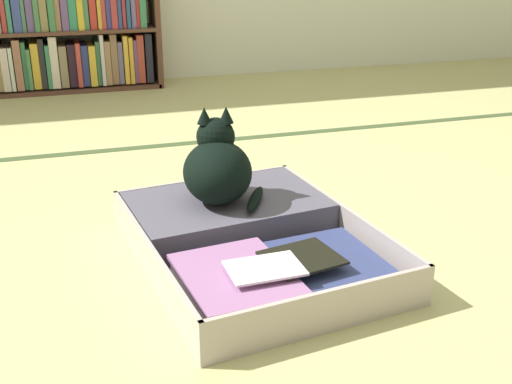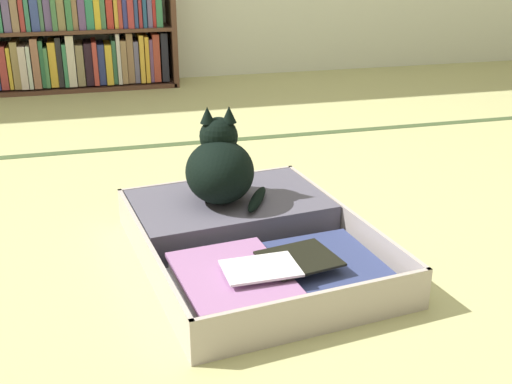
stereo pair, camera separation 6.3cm
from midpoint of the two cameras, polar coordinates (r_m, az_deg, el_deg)
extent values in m
plane|color=tan|center=(1.82, -1.78, -4.90)|extent=(10.00, 10.00, 0.00)
cube|color=#3F522D|center=(2.74, -7.52, 4.32)|extent=(4.80, 0.05, 0.00)
cube|color=brown|center=(3.88, -9.53, 14.43)|extent=(0.03, 0.26, 0.68)
cube|color=brown|center=(3.90, -18.38, 8.80)|extent=(1.24, 0.26, 0.02)
cube|color=brown|center=(3.84, -18.96, 13.50)|extent=(1.21, 0.26, 0.02)
cube|color=beige|center=(3.87, -21.97, 10.38)|extent=(0.04, 0.22, 0.23)
cube|color=silver|center=(3.87, -21.48, 10.44)|extent=(0.02, 0.22, 0.23)
cube|color=#A56E57|center=(3.87, -20.99, 10.79)|extent=(0.04, 0.22, 0.27)
cube|color=#357B53|center=(3.88, -20.47, 10.79)|extent=(0.02, 0.22, 0.26)
cube|color=#4A8A54|center=(3.87, -20.10, 10.52)|extent=(0.02, 0.22, 0.22)
cube|color=yellow|center=(3.88, -19.61, 10.81)|extent=(0.04, 0.22, 0.25)
cube|color=#29282B|center=(3.87, -19.08, 11.05)|extent=(0.03, 0.22, 0.27)
cube|color=#3A865D|center=(3.86, -18.61, 10.80)|extent=(0.02, 0.22, 0.24)
cube|color=beige|center=(3.86, -18.15, 11.20)|extent=(0.04, 0.22, 0.28)
cube|color=#8E7F5C|center=(3.87, -17.39, 10.91)|extent=(0.04, 0.22, 0.23)
cube|color=black|center=(3.87, -16.68, 11.04)|extent=(0.04, 0.22, 0.24)
cube|color=#C3423B|center=(3.86, -16.14, 11.12)|extent=(0.03, 0.22, 0.24)
cube|color=navy|center=(3.88, -15.62, 11.09)|extent=(0.04, 0.22, 0.23)
cube|color=gold|center=(3.87, -15.00, 11.11)|extent=(0.04, 0.22, 0.23)
cube|color=#3C785C|center=(3.88, -14.53, 11.34)|extent=(0.02, 0.22, 0.25)
cube|color=silver|center=(3.86, -14.18, 11.63)|extent=(0.02, 0.22, 0.29)
cube|color=#A2805A|center=(3.88, -13.73, 11.40)|extent=(0.03, 0.22, 0.25)
cube|color=#977353|center=(3.89, -13.21, 11.75)|extent=(0.04, 0.22, 0.28)
cube|color=slate|center=(3.89, -12.67, 11.46)|extent=(0.03, 0.22, 0.24)
cube|color=gold|center=(3.88, -12.21, 11.73)|extent=(0.03, 0.22, 0.27)
cube|color=gold|center=(3.88, -11.76, 11.70)|extent=(0.02, 0.22, 0.26)
cube|color=#704C83|center=(3.90, -11.40, 11.64)|extent=(0.02, 0.22, 0.24)
cube|color=#AF4234|center=(3.90, -10.92, 11.88)|extent=(0.04, 0.22, 0.27)
cube|color=#21212D|center=(3.90, -10.26, 11.97)|extent=(0.04, 0.22, 0.28)
cube|color=#BC3D3C|center=(3.85, -22.20, 14.93)|extent=(0.02, 0.22, 0.22)
cube|color=#3A8065|center=(3.84, -21.78, 14.95)|extent=(0.02, 0.22, 0.22)
cube|color=#384A97|center=(3.84, -21.23, 15.37)|extent=(0.04, 0.22, 0.27)
cube|color=#49735A|center=(3.83, -20.73, 15.55)|extent=(0.02, 0.22, 0.28)
cube|color=slate|center=(3.84, -20.19, 15.31)|extent=(0.04, 0.22, 0.24)
cube|color=#477C4E|center=(3.82, -19.68, 15.53)|extent=(0.03, 0.22, 0.26)
cube|color=#908151|center=(3.83, -19.09, 15.31)|extent=(0.04, 0.22, 0.22)
cube|color=#3D7F4D|center=(3.82, -18.47, 15.48)|extent=(0.03, 0.22, 0.24)
cube|color=#A47B55|center=(3.84, -17.98, 15.55)|extent=(0.03, 0.22, 0.24)
cube|color=#694D84|center=(3.82, -17.43, 15.82)|extent=(0.04, 0.22, 0.27)
cube|color=#338963|center=(3.83, -16.77, 15.81)|extent=(0.04, 0.22, 0.26)
cube|color=gold|center=(3.83, -16.15, 15.98)|extent=(0.03, 0.22, 0.27)
cube|color=#498059|center=(3.84, -15.68, 15.97)|extent=(0.03, 0.22, 0.26)
cube|color=red|center=(3.84, -15.10, 16.05)|extent=(0.04, 0.22, 0.26)
cube|color=gold|center=(3.84, -14.54, 15.81)|extent=(0.02, 0.22, 0.23)
cube|color=#B63E35|center=(3.83, -14.22, 16.19)|extent=(0.02, 0.22, 0.27)
cube|color=#383C87|center=(3.84, -13.79, 15.97)|extent=(0.02, 0.22, 0.24)
cube|color=#B3373B|center=(3.83, -13.31, 16.01)|extent=(0.03, 0.22, 0.24)
cube|color=#304781|center=(3.84, -12.85, 16.14)|extent=(0.02, 0.22, 0.25)
cube|color=#B0333B|center=(3.85, -12.47, 15.98)|extent=(0.02, 0.22, 0.22)
cube|color=#27527F|center=(3.84, -12.09, 16.00)|extent=(0.02, 0.22, 0.22)
cube|color=slate|center=(3.85, -11.68, 16.33)|extent=(0.03, 0.22, 0.26)
cube|color=red|center=(3.86, -11.32, 16.45)|extent=(0.02, 0.22, 0.27)
cube|color=#3C8459|center=(3.86, -10.86, 16.32)|extent=(0.04, 0.22, 0.25)
cube|color=#BBADA6|center=(1.59, 1.52, -8.90)|extent=(0.63, 0.46, 0.01)
cube|color=#BBADA6|center=(1.42, 4.89, -10.74)|extent=(0.58, 0.08, 0.11)
cube|color=#BBADA6|center=(1.48, -8.64, -9.53)|extent=(0.06, 0.39, 0.11)
cube|color=#BBADA6|center=(1.69, 10.32, -5.34)|extent=(0.06, 0.39, 0.11)
cube|color=#4E4E5F|center=(1.58, 1.52, -8.58)|extent=(0.60, 0.43, 0.01)
cube|color=#BBADA6|center=(1.90, -3.56, -3.43)|extent=(0.63, 0.46, 0.01)
cube|color=#BBADA6|center=(2.05, -5.48, -0.16)|extent=(0.58, 0.08, 0.11)
cube|color=#BBADA6|center=(1.81, -12.07, -3.58)|extent=(0.06, 0.39, 0.11)
cube|color=#BBADA6|center=(1.99, 4.10, -0.75)|extent=(0.06, 0.39, 0.11)
cube|color=#4E4E5F|center=(1.90, -3.57, -3.16)|extent=(0.60, 0.43, 0.01)
cylinder|color=black|center=(1.74, -1.27, -5.57)|extent=(0.56, 0.08, 0.02)
cube|color=navy|center=(1.53, -2.80, -9.34)|extent=(0.28, 0.32, 0.02)
cube|color=silver|center=(1.52, -3.04, -8.88)|extent=(0.29, 0.35, 0.01)
cube|color=silver|center=(1.51, -2.83, -8.22)|extent=(0.28, 0.31, 0.02)
cube|color=#A06BA0|center=(1.51, -3.04, -7.47)|extent=(0.28, 0.33, 0.01)
cube|color=#1A272F|center=(1.62, 5.78, -7.36)|extent=(0.29, 0.33, 0.01)
cube|color=#3A4474|center=(1.62, 5.65, -6.88)|extent=(0.27, 0.32, 0.01)
cube|color=navy|center=(1.61, 5.79, -6.46)|extent=(0.28, 0.36, 0.02)
cube|color=white|center=(1.50, -0.42, -6.86)|extent=(0.18, 0.13, 0.01)
cube|color=black|center=(1.56, 3.00, -5.93)|extent=(0.20, 0.18, 0.01)
cube|color=#555262|center=(1.88, -3.60, -1.95)|extent=(0.59, 0.42, 0.10)
cylinder|color=black|center=(2.00, -9.72, -0.99)|extent=(0.02, 0.02, 0.10)
cylinder|color=black|center=(2.09, -1.21, 0.40)|extent=(0.02, 0.02, 0.10)
cube|color=red|center=(1.43, 5.20, -10.37)|extent=(0.03, 0.01, 0.02)
cube|color=red|center=(1.35, -2.01, -11.73)|extent=(0.04, 0.01, 0.02)
ellipsoid|color=black|center=(1.82, -4.47, 1.79)|extent=(0.24, 0.27, 0.18)
ellipsoid|color=black|center=(1.89, -4.53, 1.33)|extent=(0.15, 0.11, 0.10)
sphere|color=black|center=(1.84, -4.63, 4.96)|extent=(0.11, 0.11, 0.11)
cone|color=black|center=(1.82, -3.71, 6.95)|extent=(0.04, 0.04, 0.05)
cone|color=black|center=(1.82, -5.67, 6.87)|extent=(0.04, 0.04, 0.05)
sphere|color=gold|center=(1.88, -4.09, 5.59)|extent=(0.02, 0.02, 0.02)
sphere|color=gold|center=(1.88, -5.32, 5.53)|extent=(0.02, 0.02, 0.02)
ellipsoid|color=black|center=(1.81, -1.06, -0.65)|extent=(0.11, 0.18, 0.03)
camera|label=1|loc=(0.03, -91.08, -0.43)|focal=44.50mm
camera|label=2|loc=(0.03, 88.92, 0.43)|focal=44.50mm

